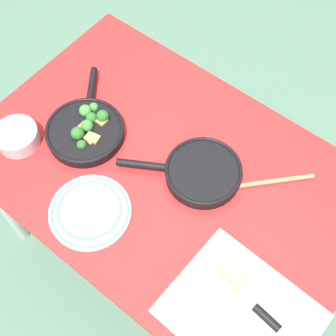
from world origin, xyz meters
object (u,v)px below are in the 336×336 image
Objects in this scene: grater_knife at (251,304)px; skillet_broccoli at (86,130)px; dinner_plate_stack at (90,211)px; prep_bowl_steel at (17,137)px; cheese_block at (233,273)px; skillet_eggs at (202,172)px; wooden_spoon at (243,185)px.

skillet_broccoli is at bearing -3.66° from grater_knife.
dinner_plate_stack is 0.36m from prep_bowl_steel.
cheese_block is 0.80m from prep_bowl_steel.
cheese_block is 0.39× the size of dinner_plate_stack.
skillet_eggs is 0.13m from wooden_spoon.
wooden_spoon is (-0.51, -0.16, -0.02)m from skillet_broccoli.
cheese_block is at bearing 111.03° from skillet_eggs.
grater_knife is 0.09m from cheese_block.
skillet_eggs is 2.58× the size of prep_bowl_steel.
wooden_spoon is at bearing -154.65° from prep_bowl_steel.
skillet_broccoli reaches higher than skillet_eggs.
grater_knife is (-0.73, 0.13, -0.02)m from skillet_broccoli.
wooden_spoon is 0.47m from dinner_plate_stack.
grater_knife is (-0.22, 0.29, 0.00)m from wooden_spoon.
prep_bowl_steel is at bearing -6.86° from dinner_plate_stack.
cheese_block is (-0.13, 0.25, 0.01)m from wooden_spoon.
wooden_spoon is 1.14× the size of dinner_plate_stack.
skillet_eggs is 0.61m from prep_bowl_steel.
grater_knife is at bearing 156.61° from cheese_block.
prep_bowl_steel reaches higher than grater_knife.
prep_bowl_steel reaches higher than dinner_plate_stack.
grater_knife is at bearing -172.34° from dinner_plate_stack.
wooden_spoon is at bearing 171.52° from skillet_eggs.
cheese_block reaches higher than grater_knife.
prep_bowl_steel is at bearing 99.18° from skillet_broccoli.
skillet_broccoli is 0.22m from prep_bowl_steel.
dinner_plate_stack is (-0.20, 0.20, -0.01)m from skillet_broccoli.
cheese_block is at bearing -16.93° from grater_knife.
skillet_eggs reaches higher than wooden_spoon.
skillet_eggs is at bearing -121.09° from dinner_plate_stack.
grater_knife is at bearing 114.28° from skillet_eggs.
wooden_spoon is at bearing -130.75° from dinner_plate_stack.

